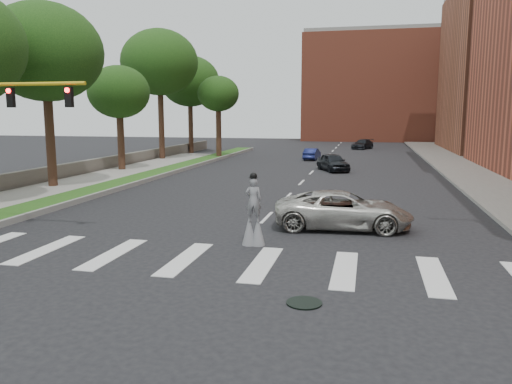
% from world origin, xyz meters
% --- Properties ---
extents(ground_plane, '(160.00, 160.00, 0.00)m').
position_xyz_m(ground_plane, '(0.00, 0.00, 0.00)').
color(ground_plane, black).
rests_on(ground_plane, ground).
extents(grass_median, '(2.00, 60.00, 0.25)m').
position_xyz_m(grass_median, '(-11.50, 20.00, 0.12)').
color(grass_median, '#214C15').
rests_on(grass_median, ground).
extents(median_curb, '(0.20, 60.00, 0.28)m').
position_xyz_m(median_curb, '(-10.45, 20.00, 0.14)').
color(median_curb, gray).
rests_on(median_curb, ground).
extents(sidewalk_left, '(4.00, 60.00, 0.18)m').
position_xyz_m(sidewalk_left, '(-14.50, 10.00, 0.09)').
color(sidewalk_left, gray).
rests_on(sidewalk_left, ground).
extents(sidewalk_right, '(5.00, 90.00, 0.18)m').
position_xyz_m(sidewalk_right, '(12.50, 25.00, 0.09)').
color(sidewalk_right, gray).
rests_on(sidewalk_right, ground).
extents(stone_wall, '(0.50, 56.00, 1.10)m').
position_xyz_m(stone_wall, '(-17.00, 22.00, 0.55)').
color(stone_wall, '#5B564E').
rests_on(stone_wall, ground).
extents(manhole, '(0.90, 0.90, 0.04)m').
position_xyz_m(manhole, '(3.00, -2.00, 0.02)').
color(manhole, black).
rests_on(manhole, ground).
extents(building_backdrop, '(26.00, 14.00, 18.00)m').
position_xyz_m(building_backdrop, '(6.00, 78.00, 9.00)').
color(building_backdrop, '#B15037').
rests_on(building_backdrop, ground).
extents(stilt_performer, '(0.84, 0.55, 2.64)m').
position_xyz_m(stilt_performer, '(0.49, 3.20, 0.99)').
color(stilt_performer, '#352015').
rests_on(stilt_performer, ground).
extents(suv_crossing, '(5.74, 2.95, 1.55)m').
position_xyz_m(suv_crossing, '(3.51, 6.58, 0.78)').
color(suv_crossing, beige).
rests_on(suv_crossing, ground).
extents(car_near, '(3.33, 4.59, 1.45)m').
position_xyz_m(car_near, '(1.59, 27.54, 0.73)').
color(car_near, black).
rests_on(car_near, ground).
extents(car_mid, '(1.53, 3.66, 1.18)m').
position_xyz_m(car_mid, '(-1.23, 37.23, 0.59)').
color(car_mid, navy).
rests_on(car_mid, ground).
extents(car_far, '(3.25, 4.74, 1.27)m').
position_xyz_m(car_far, '(3.60, 54.32, 0.64)').
color(car_far, black).
rests_on(car_far, ground).
extents(tree_2, '(7.01, 7.01, 11.37)m').
position_xyz_m(tree_2, '(-15.01, 13.81, 8.36)').
color(tree_2, '#352015').
rests_on(tree_2, ground).
extents(tree_3, '(4.94, 4.94, 8.51)m').
position_xyz_m(tree_3, '(-15.26, 23.40, 6.35)').
color(tree_3, '#352015').
rests_on(tree_3, ground).
extents(tree_4, '(7.61, 7.61, 12.93)m').
position_xyz_m(tree_4, '(-16.02, 33.38, 9.66)').
color(tree_4, '#352015').
rests_on(tree_4, ground).
extents(tree_5, '(6.99, 6.99, 11.42)m').
position_xyz_m(tree_5, '(-16.45, 43.05, 8.42)').
color(tree_5, '#352015').
rests_on(tree_5, ground).
extents(tree_6, '(4.32, 4.32, 8.56)m').
position_xyz_m(tree_6, '(-11.01, 36.65, 6.63)').
color(tree_6, '#352015').
rests_on(tree_6, ground).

